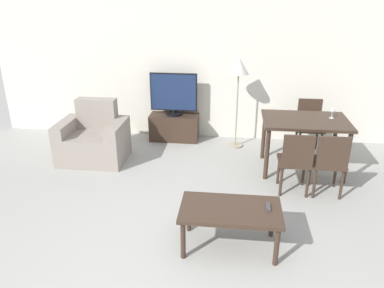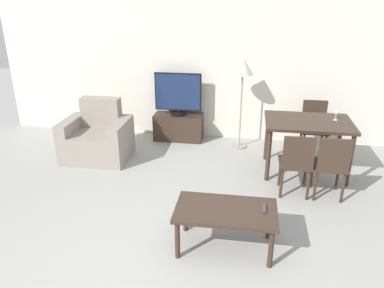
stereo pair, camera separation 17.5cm
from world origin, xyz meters
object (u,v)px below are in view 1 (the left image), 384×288
Objects in this scene: tv at (174,94)px; coffee_table at (230,213)px; dining_chair_near at (296,160)px; floor_lamp at (239,71)px; dining_table at (305,126)px; wine_glass_left at (332,111)px; armchair at (94,140)px; dining_chair_far at (309,123)px; remote_primary at (268,207)px; dining_chair_near_right at (329,161)px; tv_stand at (174,127)px.

tv reaches higher than coffee_table.
floor_lamp is at bearing 116.48° from dining_chair_near.
tv is 2.21m from dining_table.
floor_lamp is 1.52m from wine_glass_left.
armchair is 3.36m from dining_chair_far.
coffee_table is 6.79× the size of wine_glass_left.
floor_lamp is (-0.74, 1.48, 0.78)m from dining_chair_near.
dining_table is 1.94m from remote_primary.
dining_chair_near_right is at bearing -90.00° from dining_chair_far.
tv_stand is at bearing 40.88° from armchair.
dining_chair_near_right is at bearing -101.23° from wine_glass_left.
armchair is 1.52m from tv.
remote_primary is (2.46, -1.85, 0.15)m from armchair.
tv_stand is 2.22m from dining_chair_far.
dining_chair_far is (0.41, 1.42, 0.00)m from dining_chair_near.
tv_stand is 0.58m from tv.
tv_stand is 5.64× the size of wine_glass_left.
dining_table is (3.08, -0.02, 0.35)m from armchair.
dining_table is 1.39× the size of dining_chair_near_right.
dining_chair_near_right is at bearing -37.10° from tv.
dining_chair_near is at bearing 69.68° from remote_primary.
remote_primary is 2.19m from wine_glass_left.
dining_chair_near_right is (2.20, -1.66, -0.34)m from tv.
tv_stand is at bearing 173.64° from dining_chair_far.
armchair is at bearing 167.51° from dining_chair_near_right.
armchair is at bearing 137.82° from coffee_table.
coffee_table is (2.10, -1.90, 0.08)m from armchair.
dining_table reaches higher than remote_primary.
armchair is at bearing 179.68° from dining_table.
dining_table is (1.99, -0.95, 0.44)m from tv_stand.
coffee_table is at bearing -114.58° from dining_chair_far.
dining_chair_far is at bearing -6.36° from tv_stand.
tv_stand is at bearing 154.42° from dining_table.
dining_chair_near_right is 0.91m from wine_glass_left.
dining_chair_near_right is at bearing -74.01° from dining_table.
dining_chair_near_right is (0.00, -1.42, 0.00)m from dining_chair_far.
floor_lamp is 10.05× the size of wine_glass_left.
dining_chair_far is at bearing 11.92° from armchair.
coffee_table is 2.14m from dining_table.
dining_chair_near is (1.79, -1.66, 0.24)m from tv_stand.
tv reaches higher than dining_chair_near_right.
wine_glass_left is at bearing 1.18° from armchair.
dining_chair_near is at bearing 180.00° from dining_chair_near_right.
wine_glass_left is at bearing -75.72° from dining_chair_far.
coffee_table is 1.19× the size of dining_chair_near.
armchair is at bearing -139.20° from tv.
coffee_table is 2.85m from dining_chair_far.
tv_stand is 1.48m from floor_lamp.
wine_glass_left is at bearing 55.69° from coffee_table.
floor_lamp is (-1.14, 1.48, 0.78)m from dining_chair_near_right.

